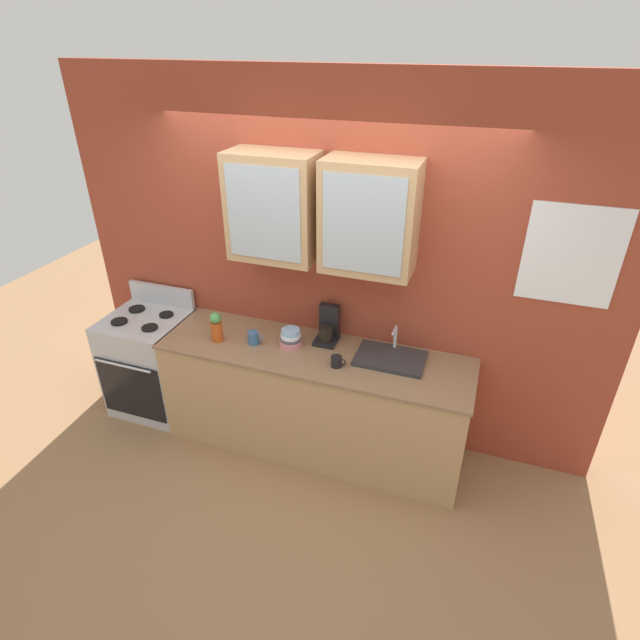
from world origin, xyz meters
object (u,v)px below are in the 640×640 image
Objects in this scene: stove_range at (152,363)px; sink_faucet at (390,358)px; vase at (216,327)px; cup_near_sink at (337,361)px; bowl_stack at (291,338)px; cup_near_bowls at (254,338)px; coffee_maker at (328,328)px.

stove_range is 2.14m from sink_faucet.
vase reaches higher than cup_near_sink.
stove_range reaches higher than cup_near_sink.
sink_faucet is 0.40m from cup_near_sink.
stove_range is 0.95m from vase.
bowl_stack is 0.29m from cup_near_bowls.
stove_range is 9.50× the size of cup_near_sink.
bowl_stack is at bearing -145.31° from coffee_maker.
stove_range is 4.44× the size of vase.
vase is 0.30m from cup_near_bowls.
stove_range is 8.73× the size of cup_near_bowls.
cup_near_bowls reaches higher than cup_near_sink.
bowl_stack is at bearing 14.74° from cup_near_bowls.
vase reaches higher than bowl_stack.
cup_near_sink is (0.98, -0.02, -0.08)m from vase.
coffee_maker is at bearing 168.02° from sink_faucet.
cup_near_sink is at bearing -6.39° from cup_near_bowls.
cup_near_bowls is at bearing 10.57° from vase.
cup_near_bowls is (1.04, -0.04, 0.49)m from stove_range.
vase reaches higher than cup_near_bowls.
coffee_maker is (0.81, 0.29, -0.02)m from vase.
cup_near_sink is 0.39× the size of coffee_maker.
sink_faucet reaches higher than bowl_stack.
bowl_stack is 0.72× the size of vase.
sink_faucet reaches higher than cup_near_sink.
cup_near_bowls is (-0.28, -0.07, -0.01)m from bowl_stack.
coffee_maker reaches higher than cup_near_bowls.
vase is 0.84× the size of coffee_maker.
stove_range is 1.67m from coffee_maker.
vase is at bearing -172.16° from sink_faucet.
stove_range is at bearing 178.02° from cup_near_bowls.
coffee_maker is (0.24, 0.17, 0.04)m from bowl_stack.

